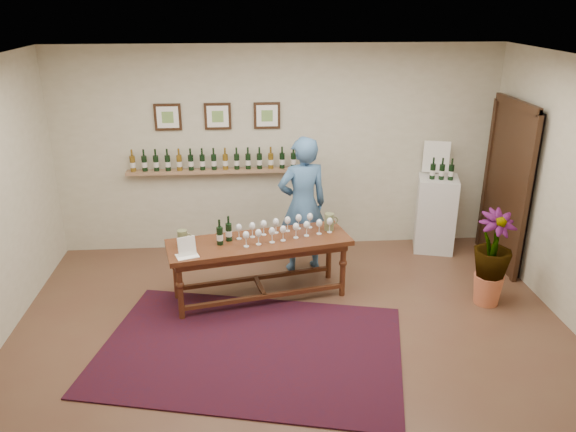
{
  "coord_description": "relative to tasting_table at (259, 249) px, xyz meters",
  "views": [
    {
      "loc": [
        -0.44,
        -4.92,
        3.36
      ],
      "look_at": [
        0.0,
        0.8,
        1.1
      ],
      "focal_mm": 35.0,
      "sensor_mm": 36.0,
      "label": 1
    }
  ],
  "objects": [
    {
      "name": "ground",
      "position": [
        0.32,
        -0.98,
        -0.63
      ],
      "size": [
        6.0,
        6.0,
        0.0
      ],
      "primitive_type": "plane",
      "color": "brown",
      "rests_on": "ground"
    },
    {
      "name": "room_shell",
      "position": [
        2.43,
        0.88,
        0.49
      ],
      "size": [
        6.0,
        6.0,
        6.0
      ],
      "color": "beige",
      "rests_on": "ground"
    },
    {
      "name": "rug",
      "position": [
        -0.13,
        -1.07,
        -0.62
      ],
      "size": [
        3.4,
        2.65,
        0.02
      ],
      "primitive_type": "cube",
      "rotation": [
        0.0,
        0.0,
        -0.23
      ],
      "color": "#4C0E0D",
      "rests_on": "ground"
    },
    {
      "name": "tasting_table",
      "position": [
        0.0,
        0.0,
        0.0
      ],
      "size": [
        2.19,
        1.09,
        0.74
      ],
      "rotation": [
        0.0,
        0.0,
        0.21
      ],
      "color": "#401E10",
      "rests_on": "ground"
    },
    {
      "name": "table_glasses",
      "position": [
        0.24,
        0.09,
        0.21
      ],
      "size": [
        1.42,
        0.76,
        0.19
      ],
      "primitive_type": null,
      "rotation": [
        0.0,
        0.0,
        0.33
      ],
      "color": "white",
      "rests_on": "tasting_table"
    },
    {
      "name": "table_bottles",
      "position": [
        -0.39,
        -0.04,
        0.26
      ],
      "size": [
        0.3,
        0.21,
        0.3
      ],
      "primitive_type": null,
      "rotation": [
        0.0,
        0.0,
        0.22
      ],
      "color": "black",
      "rests_on": "tasting_table"
    },
    {
      "name": "pitcher_left",
      "position": [
        -0.85,
        -0.13,
        0.21
      ],
      "size": [
        0.16,
        0.16,
        0.2
      ],
      "primitive_type": null,
      "rotation": [
        0.0,
        0.0,
        0.33
      ],
      "color": "#636941",
      "rests_on": "tasting_table"
    },
    {
      "name": "pitcher_right",
      "position": [
        0.84,
        0.24,
        0.22
      ],
      "size": [
        0.16,
        0.16,
        0.21
      ],
      "primitive_type": null,
      "rotation": [
        0.0,
        0.0,
        0.27
      ],
      "color": "#636941",
      "rests_on": "tasting_table"
    },
    {
      "name": "menu_card",
      "position": [
        -0.79,
        -0.35,
        0.22
      ],
      "size": [
        0.28,
        0.24,
        0.21
      ],
      "primitive_type": "cube",
      "rotation": [
        0.0,
        0.0,
        0.34
      ],
      "color": "white",
      "rests_on": "tasting_table"
    },
    {
      "name": "display_pedestal",
      "position": [
        2.49,
        1.21,
        -0.11
      ],
      "size": [
        0.64,
        0.64,
        1.05
      ],
      "primitive_type": "cube",
      "rotation": [
        0.0,
        0.0,
        -0.26
      ],
      "color": "silver",
      "rests_on": "ground"
    },
    {
      "name": "pedestal_bottles",
      "position": [
        2.49,
        1.14,
        0.57
      ],
      "size": [
        0.32,
        0.16,
        0.31
      ],
      "primitive_type": null,
      "rotation": [
        0.0,
        0.0,
        -0.26
      ],
      "color": "black",
      "rests_on": "display_pedestal"
    },
    {
      "name": "info_sign",
      "position": [
        2.49,
        1.39,
        0.66
      ],
      "size": [
        0.35,
        0.11,
        0.49
      ],
      "primitive_type": "cube",
      "rotation": [
        0.0,
        0.0,
        -0.26
      ],
      "color": "white",
      "rests_on": "display_pedestal"
    },
    {
      "name": "potted_plant",
      "position": [
        2.63,
        -0.34,
        -0.06
      ],
      "size": [
        0.59,
        0.59,
        0.98
      ],
      "rotation": [
        0.0,
        0.0,
        0.15
      ],
      "color": "#CB6943",
      "rests_on": "ground"
    },
    {
      "name": "person",
      "position": [
        0.57,
        0.72,
        0.26
      ],
      "size": [
        0.73,
        0.56,
        1.78
      ],
      "primitive_type": "imported",
      "rotation": [
        0.0,
        0.0,
        3.37
      ],
      "color": "#3D6490",
      "rests_on": "ground"
    }
  ]
}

